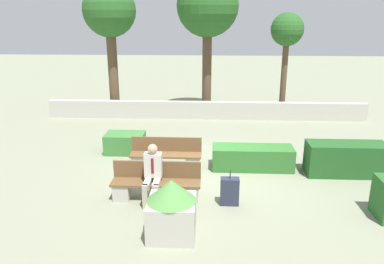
{
  "coord_description": "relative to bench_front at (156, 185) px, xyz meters",
  "views": [
    {
      "loc": [
        0.19,
        -9.31,
        3.97
      ],
      "look_at": [
        -0.3,
        0.5,
        0.9
      ],
      "focal_mm": 35.0,
      "sensor_mm": 36.0,
      "label": 1
    }
  ],
  "objects": [
    {
      "name": "perimeter_wall",
      "position": [
        1.0,
        6.91,
        0.03
      ],
      "size": [
        12.61,
        0.3,
        0.69
      ],
      "color": "#B7B2A8",
      "rests_on": "ground_plane"
    },
    {
      "name": "bench_left_side",
      "position": [
        0.02,
        1.75,
        -0.0
      ],
      "size": [
        1.91,
        0.49,
        0.82
      ],
      "rotation": [
        0.0,
        0.0,
        0.09
      ],
      "color": "brown",
      "rests_on": "ground_plane"
    },
    {
      "name": "hedge_block_mid_right",
      "position": [
        2.35,
        1.85,
        -0.01
      ],
      "size": [
        2.15,
        0.71,
        0.61
      ],
      "color": "#33702D",
      "rests_on": "ground_plane"
    },
    {
      "name": "ground_plane",
      "position": [
        1.0,
        1.7,
        -0.32
      ],
      "size": [
        60.0,
        60.0,
        0.0
      ],
      "primitive_type": "plane",
      "color": "gray"
    },
    {
      "name": "tree_center_left",
      "position": [
        1.03,
        7.96,
        3.94
      ],
      "size": [
        2.47,
        2.47,
        5.57
      ],
      "color": "brown",
      "rests_on": "ground_plane"
    },
    {
      "name": "tree_leftmost",
      "position": [
        -2.8,
        7.53,
        3.7
      ],
      "size": [
        2.08,
        2.08,
        5.2
      ],
      "color": "brown",
      "rests_on": "ground_plane"
    },
    {
      "name": "planter_corner_left",
      "position": [
        0.5,
        -1.45,
        0.26
      ],
      "size": [
        0.93,
        0.93,
        1.12
      ],
      "color": "#B7B2A8",
      "rests_on": "ground_plane"
    },
    {
      "name": "tree_center_right",
      "position": [
        4.2,
        7.91,
        2.98
      ],
      "size": [
        1.31,
        1.31,
        4.09
      ],
      "color": "brown",
      "rests_on": "ground_plane"
    },
    {
      "name": "person_seated_man",
      "position": [
        -0.05,
        -0.14,
        0.4
      ],
      "size": [
        0.38,
        0.64,
        1.31
      ],
      "color": "#B2A893",
      "rests_on": "ground_plane"
    },
    {
      "name": "suitcase",
      "position": [
        1.64,
        -0.21,
        -0.01
      ],
      "size": [
        0.4,
        0.22,
        0.82
      ],
      "color": "#282D42",
      "rests_on": "ground_plane"
    },
    {
      "name": "hedge_block_near_left",
      "position": [
        4.71,
        1.58,
        0.11
      ],
      "size": [
        2.0,
        0.72,
        0.85
      ],
      "color": "#235623",
      "rests_on": "ground_plane"
    },
    {
      "name": "hedge_block_near_right",
      "position": [
        -1.36,
        2.92,
        -0.02
      ],
      "size": [
        1.15,
        0.77,
        0.59
      ],
      "color": "#3D7A38",
      "rests_on": "ground_plane"
    },
    {
      "name": "bench_front",
      "position": [
        0.0,
        0.0,
        0.0
      ],
      "size": [
        2.0,
        0.48,
        0.82
      ],
      "color": "brown",
      "rests_on": "ground_plane"
    }
  ]
}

